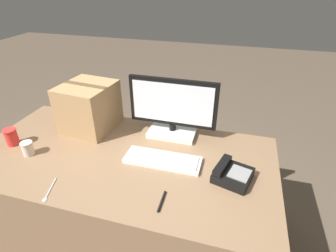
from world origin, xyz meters
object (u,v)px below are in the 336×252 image
object	(u,v)px
pen_marker	(162,201)
monitor	(173,111)
paper_cup_right	(28,148)
cardboard_box	(89,107)
keyboard	(163,160)
paper_cup_left	(11,137)
spoon	(48,193)
desk_phone	(232,174)

from	to	relation	value
pen_marker	monitor	bearing A→B (deg)	8.69
paper_cup_right	cardboard_box	size ratio (longest dim) A/B	0.23
keyboard	monitor	bearing A→B (deg)	94.00
monitor	paper_cup_left	distance (m)	1.03
paper_cup_right	pen_marker	world-z (taller)	paper_cup_right
monitor	spoon	size ratio (longest dim) A/B	3.41
keyboard	pen_marker	xyz separation A→B (m)	(0.08, -0.30, -0.01)
monitor	spoon	distance (m)	0.85
monitor	paper_cup_left	size ratio (longest dim) A/B	5.24
desk_phone	spoon	xyz separation A→B (m)	(-0.87, -0.36, -0.03)
paper_cup_right	spoon	world-z (taller)	paper_cup_right
paper_cup_right	pen_marker	xyz separation A→B (m)	(0.88, -0.15, -0.04)
paper_cup_left	monitor	bearing A→B (deg)	22.70
monitor	keyboard	size ratio (longest dim) A/B	1.29
paper_cup_right	spoon	distance (m)	0.40
cardboard_box	spoon	bearing A→B (deg)	-79.59
spoon	keyboard	bearing A→B (deg)	113.67
keyboard	spoon	distance (m)	0.62
desk_phone	paper_cup_left	world-z (taller)	paper_cup_left
desk_phone	cardboard_box	xyz separation A→B (m)	(-0.98, 0.28, 0.13)
desk_phone	pen_marker	size ratio (longest dim) A/B	1.74
keyboard	desk_phone	size ratio (longest dim) A/B	1.96
monitor	pen_marker	size ratio (longest dim) A/B	4.39
desk_phone	paper_cup_left	bearing A→B (deg)	-162.12
desk_phone	paper_cup_right	distance (m)	1.19
desk_phone	paper_cup_left	xyz separation A→B (m)	(-1.36, -0.05, 0.02)
paper_cup_left	paper_cup_right	bearing A→B (deg)	-20.28
cardboard_box	paper_cup_right	bearing A→B (deg)	-117.38
monitor	paper_cup_left	bearing A→B (deg)	-157.30
paper_cup_left	spoon	distance (m)	0.58
spoon	pen_marker	bearing A→B (deg)	83.80
keyboard	pen_marker	distance (m)	0.31
pen_marker	desk_phone	bearing A→B (deg)	-51.17
keyboard	desk_phone	bearing A→B (deg)	-5.81
keyboard	spoon	world-z (taller)	keyboard
monitor	keyboard	xyz separation A→B (m)	(0.02, -0.31, -0.16)
monitor	cardboard_box	size ratio (longest dim) A/B	1.55
monitor	keyboard	world-z (taller)	monitor
pen_marker	paper_cup_left	bearing A→B (deg)	77.23
paper_cup_left	pen_marker	xyz separation A→B (m)	(1.05, -0.21, -0.05)
spoon	cardboard_box	xyz separation A→B (m)	(-0.12, 0.64, 0.16)
pen_marker	cardboard_box	bearing A→B (deg)	50.12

